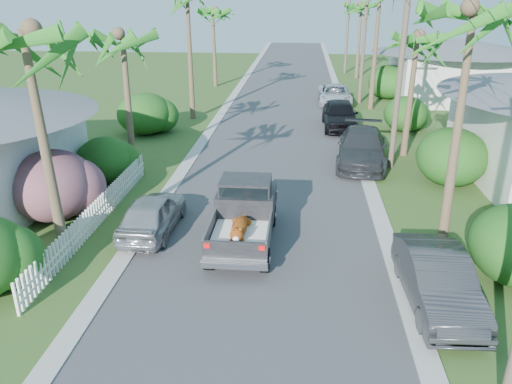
# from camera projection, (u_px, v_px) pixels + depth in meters

# --- Properties ---
(ground) EXTENTS (120.00, 120.00, 0.00)m
(ground) POSITION_uv_depth(u_px,v_px,m) (246.00, 329.00, 12.61)
(ground) COLOR #365620
(ground) RESTS_ON ground
(road) EXTENTS (8.00, 100.00, 0.02)m
(road) POSITION_uv_depth(u_px,v_px,m) (284.00, 110.00, 35.69)
(road) COLOR #38383A
(road) RESTS_ON ground
(curb_left) EXTENTS (0.60, 100.00, 0.06)m
(curb_left) POSITION_uv_depth(u_px,v_px,m) (225.00, 109.00, 36.05)
(curb_left) COLOR #A5A39E
(curb_left) RESTS_ON ground
(curb_right) EXTENTS (0.60, 100.00, 0.06)m
(curb_right) POSITION_uv_depth(u_px,v_px,m) (345.00, 111.00, 35.32)
(curb_right) COLOR #A5A39E
(curb_right) RESTS_ON ground
(pickup_truck) EXTENTS (1.98, 5.12, 2.06)m
(pickup_truck) POSITION_uv_depth(u_px,v_px,m) (245.00, 210.00, 16.94)
(pickup_truck) COLOR black
(pickup_truck) RESTS_ON ground
(parked_car_rn) EXTENTS (1.74, 4.52, 1.47)m
(parked_car_rn) POSITION_uv_depth(u_px,v_px,m) (437.00, 281.00, 13.33)
(parked_car_rn) COLOR #292B2D
(parked_car_rn) RESTS_ON ground
(parked_car_rm) EXTENTS (2.93, 5.88, 1.64)m
(parked_car_rm) POSITION_uv_depth(u_px,v_px,m) (362.00, 147.00, 24.39)
(parked_car_rm) COLOR #2C2E31
(parked_car_rm) RESTS_ON ground
(parked_car_rf) EXTENTS (2.12, 5.07, 1.72)m
(parked_car_rf) POSITION_uv_depth(u_px,v_px,m) (340.00, 115.00, 30.66)
(parked_car_rf) COLOR black
(parked_car_rf) RESTS_ON ground
(parked_car_rd) EXTENTS (2.43, 5.16, 1.43)m
(parked_car_rd) POSITION_uv_depth(u_px,v_px,m) (335.00, 95.00, 37.31)
(parked_car_rd) COLOR silver
(parked_car_rd) RESTS_ON ground
(parked_car_ln) EXTENTS (1.73, 4.10, 1.38)m
(parked_car_ln) POSITION_uv_depth(u_px,v_px,m) (152.00, 214.00, 17.45)
(parked_car_ln) COLOR #9FA2A5
(parked_car_ln) RESTS_ON ground
(palm_l_a) EXTENTS (4.40, 4.40, 8.20)m
(palm_l_a) POSITION_uv_depth(u_px,v_px,m) (26.00, 31.00, 13.31)
(palm_l_a) COLOR brown
(palm_l_a) RESTS_ON ground
(palm_l_b) EXTENTS (4.40, 4.40, 7.40)m
(palm_l_b) POSITION_uv_depth(u_px,v_px,m) (121.00, 35.00, 21.96)
(palm_l_b) COLOR brown
(palm_l_b) RESTS_ON ground
(palm_l_d) EXTENTS (4.40, 4.40, 7.70)m
(palm_l_d) POSITION_uv_depth(u_px,v_px,m) (213.00, 10.00, 42.14)
(palm_l_d) COLOR brown
(palm_l_d) RESTS_ON ground
(palm_r_a) EXTENTS (4.40, 4.40, 8.70)m
(palm_r_a) POSITION_uv_depth(u_px,v_px,m) (476.00, 9.00, 14.84)
(palm_r_a) COLOR brown
(palm_r_a) RESTS_ON ground
(palm_r_b) EXTENTS (4.40, 4.40, 7.20)m
(palm_r_b) POSITION_uv_depth(u_px,v_px,m) (417.00, 36.00, 23.68)
(palm_r_b) COLOR brown
(palm_r_b) RESTS_ON ground
(palm_r_d) EXTENTS (4.40, 4.40, 8.00)m
(palm_r_d) POSITION_uv_depth(u_px,v_px,m) (362.00, 5.00, 46.47)
(palm_r_d) COLOR brown
(palm_r_d) RESTS_ON ground
(shrub_l_b) EXTENTS (3.00, 3.30, 2.60)m
(shrub_l_b) POSITION_uv_depth(u_px,v_px,m) (53.00, 185.00, 18.32)
(shrub_l_b) COLOR #C21B77
(shrub_l_b) RESTS_ON ground
(shrub_l_c) EXTENTS (2.40, 2.64, 2.00)m
(shrub_l_c) POSITION_uv_depth(u_px,v_px,m) (105.00, 159.00, 22.09)
(shrub_l_c) COLOR #113E13
(shrub_l_c) RESTS_ON ground
(shrub_l_d) EXTENTS (3.20, 3.52, 2.40)m
(shrub_l_d) POSITION_uv_depth(u_px,v_px,m) (145.00, 114.00, 29.46)
(shrub_l_d) COLOR #113E13
(shrub_l_d) RESTS_ON ground
(shrub_r_b) EXTENTS (3.00, 3.30, 2.50)m
(shrub_r_b) POSITION_uv_depth(u_px,v_px,m) (452.00, 157.00, 21.64)
(shrub_r_b) COLOR #113E13
(shrub_r_b) RESTS_ON ground
(shrub_r_c) EXTENTS (2.60, 2.86, 2.10)m
(shrub_r_c) POSITION_uv_depth(u_px,v_px,m) (406.00, 114.00, 30.05)
(shrub_r_c) COLOR #113E13
(shrub_r_c) RESTS_ON ground
(shrub_r_d) EXTENTS (3.20, 3.52, 2.60)m
(shrub_r_d) POSITION_uv_depth(u_px,v_px,m) (389.00, 82.00, 39.15)
(shrub_r_d) COLOR #113E13
(shrub_r_d) RESTS_ON ground
(picket_fence) EXTENTS (0.10, 11.00, 1.00)m
(picket_fence) POSITION_uv_depth(u_px,v_px,m) (98.00, 213.00, 18.01)
(picket_fence) COLOR white
(picket_fence) RESTS_ON ground
(house_right_far) EXTENTS (9.00, 8.00, 4.60)m
(house_right_far) POSITION_uv_depth(u_px,v_px,m) (456.00, 72.00, 38.42)
(house_right_far) COLOR silver
(house_right_far) RESTS_ON ground
(utility_pole_b) EXTENTS (1.60, 0.26, 9.00)m
(utility_pole_b) POSITION_uv_depth(u_px,v_px,m) (400.00, 71.00, 22.42)
(utility_pole_b) COLOR brown
(utility_pole_b) RESTS_ON ground
(utility_pole_c) EXTENTS (1.60, 0.26, 9.00)m
(utility_pole_c) POSITION_uv_depth(u_px,v_px,m) (364.00, 40.00, 36.27)
(utility_pole_c) COLOR brown
(utility_pole_c) RESTS_ON ground
(utility_pole_d) EXTENTS (1.60, 0.26, 9.00)m
(utility_pole_d) POSITION_uv_depth(u_px,v_px,m) (348.00, 27.00, 50.12)
(utility_pole_d) COLOR brown
(utility_pole_d) RESTS_ON ground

